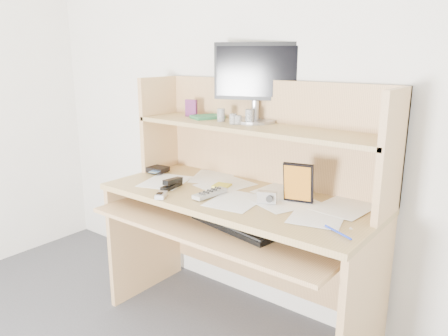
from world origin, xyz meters
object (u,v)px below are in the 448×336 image
Objects in this scene: desk at (246,201)px; game_case at (298,183)px; tv_remote at (210,193)px; keyboard at (236,224)px; monitor at (257,80)px.

game_case is at bearing -3.29° from desk.
game_case reaches higher than tv_remote.
desk is at bearing 124.36° from keyboard.
monitor is at bearing 136.75° from game_case.
monitor reaches higher than tv_remote.
monitor is (-0.07, 0.18, 0.60)m from desk.
desk is 2.90× the size of keyboard.
tv_remote is at bearing -113.30° from monitor.
keyboard is at bearing -65.75° from desk.
game_case is (0.39, 0.16, 0.09)m from tv_remote.
desk is 7.11× the size of tv_remote.
tv_remote is 0.43× the size of monitor.
game_case reaches higher than keyboard.
desk is 7.16× the size of game_case.
desk is 0.25m from keyboard.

